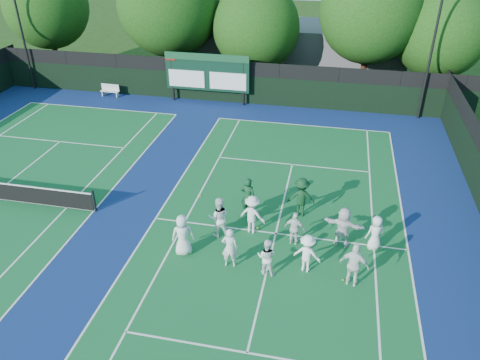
# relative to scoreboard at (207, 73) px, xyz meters

# --- Properties ---
(ground) EXTENTS (120.00, 120.00, 0.00)m
(ground) POSITION_rel_scoreboard_xyz_m (7.01, -15.59, -2.19)
(ground) COLOR #1B380F
(ground) RESTS_ON ground
(court_apron) EXTENTS (34.00, 32.00, 0.01)m
(court_apron) POSITION_rel_scoreboard_xyz_m (1.01, -14.59, -2.19)
(court_apron) COLOR navy
(court_apron) RESTS_ON ground
(near_court) EXTENTS (11.05, 23.85, 0.01)m
(near_court) POSITION_rel_scoreboard_xyz_m (7.01, -14.59, -2.18)
(near_court) COLOR #125B2B
(near_court) RESTS_ON ground
(back_fence) EXTENTS (34.00, 0.08, 3.00)m
(back_fence) POSITION_rel_scoreboard_xyz_m (1.01, 0.41, -0.83)
(back_fence) COLOR black
(back_fence) RESTS_ON ground
(scoreboard) EXTENTS (6.00, 0.21, 3.55)m
(scoreboard) POSITION_rel_scoreboard_xyz_m (0.00, 0.00, 0.00)
(scoreboard) COLOR black
(scoreboard) RESTS_ON ground
(clubhouse) EXTENTS (18.00, 6.00, 4.00)m
(clubhouse) POSITION_rel_scoreboard_xyz_m (5.01, 8.41, -0.19)
(clubhouse) COLOR slate
(clubhouse) RESTS_ON ground
(light_pole_left) EXTENTS (1.20, 0.30, 10.12)m
(light_pole_left) POSITION_rel_scoreboard_xyz_m (-13.99, 0.11, 4.11)
(light_pole_left) COLOR black
(light_pole_left) RESTS_ON ground
(light_pole_right) EXTENTS (1.20, 0.30, 10.12)m
(light_pole_right) POSITION_rel_scoreboard_xyz_m (14.51, 0.11, 4.11)
(light_pole_right) COLOR black
(light_pole_right) RESTS_ON ground
(bench) EXTENTS (1.44, 0.47, 0.90)m
(bench) POSITION_rel_scoreboard_xyz_m (-7.44, -0.22, -1.71)
(bench) COLOR silver
(bench) RESTS_ON ground
(tree_a) EXTENTS (6.54, 6.54, 8.70)m
(tree_a) POSITION_rel_scoreboard_xyz_m (-13.94, 3.99, 3.07)
(tree_a) COLOR black
(tree_a) RESTS_ON ground
(tree_b) EXTENTS (7.64, 7.64, 9.77)m
(tree_b) POSITION_rel_scoreboard_xyz_m (-3.74, 3.99, 3.56)
(tree_b) COLOR black
(tree_b) RESTS_ON ground
(tree_c) EXTENTS (6.40, 6.40, 7.75)m
(tree_c) POSITION_rel_scoreboard_xyz_m (2.90, 3.99, 2.20)
(tree_c) COLOR black
(tree_c) RESTS_ON ground
(tree_d) EXTENTS (7.10, 7.10, 9.54)m
(tree_d) POSITION_rel_scoreboard_xyz_m (10.92, 3.99, 3.61)
(tree_d) COLOR black
(tree_d) RESTS_ON ground
(tree_e) EXTENTS (6.26, 6.26, 7.94)m
(tree_e) POSITION_rel_scoreboard_xyz_m (15.75, 3.99, 2.45)
(tree_e) COLOR black
(tree_e) RESTS_ON ground
(tennis_ball_0) EXTENTS (0.07, 0.07, 0.07)m
(tennis_ball_0) POSITION_rel_scoreboard_xyz_m (6.18, -14.37, -2.16)
(tennis_ball_0) COLOR yellow
(tennis_ball_0) RESTS_ON ground
(tennis_ball_2) EXTENTS (0.07, 0.07, 0.07)m
(tennis_ball_2) POSITION_rel_scoreboard_xyz_m (9.91, -16.98, -2.16)
(tennis_ball_2) COLOR yellow
(tennis_ball_2) RESTS_ON ground
(tennis_ball_3) EXTENTS (0.07, 0.07, 0.07)m
(tennis_ball_3) POSITION_rel_scoreboard_xyz_m (3.00, -12.42, -2.16)
(tennis_ball_3) COLOR yellow
(tennis_ball_3) RESTS_ON ground
(tennis_ball_4) EXTENTS (0.07, 0.07, 0.07)m
(tennis_ball_4) POSITION_rel_scoreboard_xyz_m (5.93, -13.67, -2.16)
(tennis_ball_4) COLOR yellow
(tennis_ball_4) RESTS_ON ground
(tennis_ball_5) EXTENTS (0.07, 0.07, 0.07)m
(tennis_ball_5) POSITION_rel_scoreboard_xyz_m (8.62, -15.53, -2.16)
(tennis_ball_5) COLOR yellow
(tennis_ball_5) RESTS_ON ground
(player_front_0) EXTENTS (1.02, 0.83, 1.81)m
(player_front_0) POSITION_rel_scoreboard_xyz_m (3.54, -16.65, -1.28)
(player_front_0) COLOR white
(player_front_0) RESTS_ON ground
(player_front_1) EXTENTS (0.68, 0.48, 1.75)m
(player_front_1) POSITION_rel_scoreboard_xyz_m (5.54, -17.00, -1.31)
(player_front_1) COLOR silver
(player_front_1) RESTS_ON ground
(player_front_2) EXTENTS (0.82, 0.67, 1.55)m
(player_front_2) POSITION_rel_scoreboard_xyz_m (7.00, -17.12, -1.42)
(player_front_2) COLOR white
(player_front_2) RESTS_ON ground
(player_front_3) EXTENTS (1.16, 0.81, 1.63)m
(player_front_3) POSITION_rel_scoreboard_xyz_m (8.48, -16.67, -1.38)
(player_front_3) COLOR white
(player_front_3) RESTS_ON ground
(player_front_4) EXTENTS (1.16, 0.69, 1.85)m
(player_front_4) POSITION_rel_scoreboard_xyz_m (10.22, -17.11, -1.27)
(player_front_4) COLOR white
(player_front_4) RESTS_ON ground
(player_back_0) EXTENTS (1.07, 0.93, 1.87)m
(player_back_0) POSITION_rel_scoreboard_xyz_m (4.65, -15.21, -1.25)
(player_back_0) COLOR white
(player_back_0) RESTS_ON ground
(player_back_1) EXTENTS (1.28, 0.92, 1.78)m
(player_back_1) POSITION_rel_scoreboard_xyz_m (5.98, -14.64, -1.30)
(player_back_1) COLOR white
(player_back_1) RESTS_ON ground
(player_back_2) EXTENTS (0.95, 0.56, 1.52)m
(player_back_2) POSITION_rel_scoreboard_xyz_m (7.85, -15.09, -1.43)
(player_back_2) COLOR silver
(player_back_2) RESTS_ON ground
(player_back_3) EXTENTS (1.76, 0.86, 1.82)m
(player_back_3) POSITION_rel_scoreboard_xyz_m (9.78, -14.78, -1.28)
(player_back_3) COLOR silver
(player_back_3) RESTS_ON ground
(player_back_4) EXTENTS (0.89, 0.75, 1.56)m
(player_back_4) POSITION_rel_scoreboard_xyz_m (11.08, -14.75, -1.41)
(player_back_4) COLOR white
(player_back_4) RESTS_ON ground
(coach_left) EXTENTS (0.78, 0.60, 1.93)m
(coach_left) POSITION_rel_scoreboard_xyz_m (5.56, -13.43, -1.23)
(coach_left) COLOR #103C20
(coach_left) RESTS_ON ground
(coach_right) EXTENTS (1.29, 0.83, 1.89)m
(coach_right) POSITION_rel_scoreboard_xyz_m (7.89, -12.92, -1.25)
(coach_right) COLOR #0E351A
(coach_right) RESTS_ON ground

